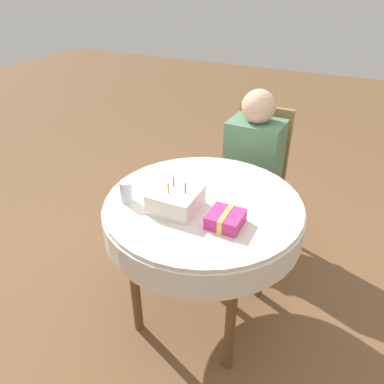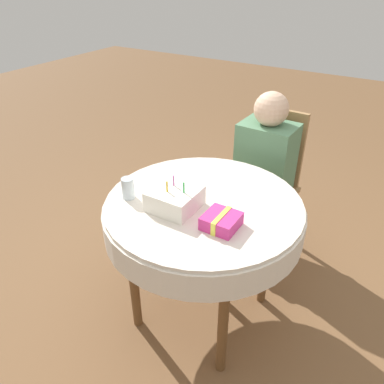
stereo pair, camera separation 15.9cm
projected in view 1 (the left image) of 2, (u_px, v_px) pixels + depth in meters
The scene contains 7 objects.
ground_plane at pixel (201, 310), 2.23m from camera, with size 12.00×12.00×0.00m, color brown.
dining_table at pixel (203, 217), 1.88m from camera, with size 0.99×0.99×0.78m.
chair at pixel (255, 175), 2.58m from camera, with size 0.42×0.42×0.98m.
person at pixel (253, 159), 2.41m from camera, with size 0.35×0.35×1.13m.
birthday_cake at pixel (176, 200), 1.75m from camera, with size 0.21×0.21×0.15m.
drinking_glass at pixel (127, 192), 1.80m from camera, with size 0.06×0.06×0.11m.
gift_box at pixel (226, 219), 1.65m from camera, with size 0.15×0.15×0.07m.
Camera 1 is at (0.61, -1.41, 1.77)m, focal length 35.00 mm.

